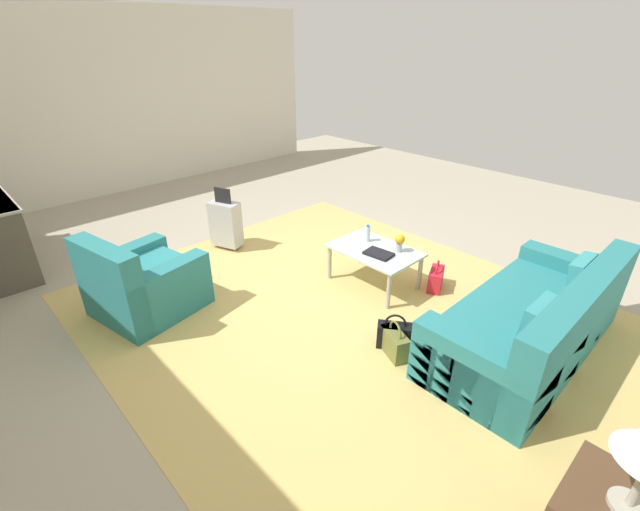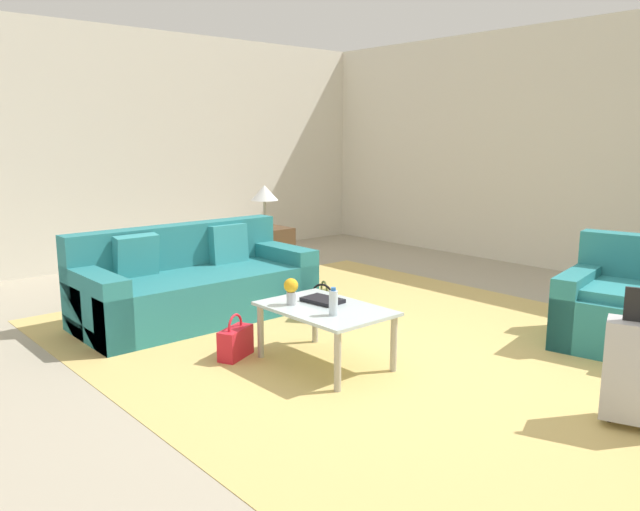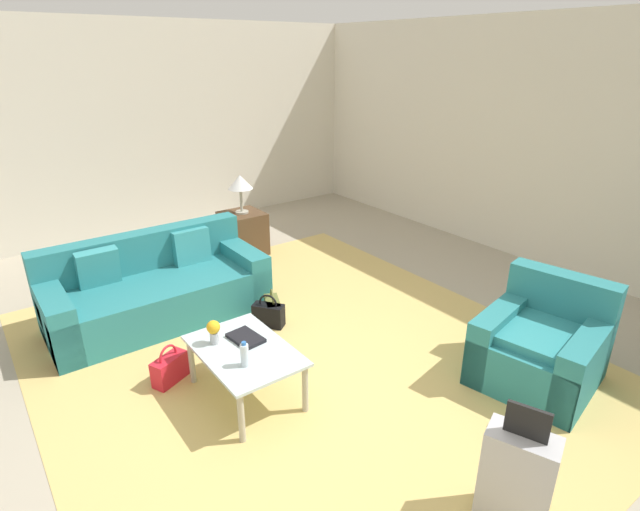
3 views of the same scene
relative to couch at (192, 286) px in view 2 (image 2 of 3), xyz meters
The scene contains 15 objects.
ground_plane 2.30m from the couch, 15.27° to the left, with size 12.00×12.00×0.00m, color #A89E89.
wall_left 3.18m from the couch, 168.16° to the left, with size 0.12×8.00×3.10m, color silver.
area_rug 1.81m from the couch, 26.60° to the left, with size 5.20×4.40×0.01m, color tan.
couch is the anchor object (origin of this frame).
armchair 3.83m from the couch, 36.38° to the left, with size 1.07×1.11×0.89m.
coffee_table 1.80m from the couch, ahead, with size 0.98×0.66×0.45m.
water_bottle 2.01m from the couch, ahead, with size 0.06×0.06×0.20m.
coffee_table_book 1.70m from the couch, ahead, with size 0.30×0.20×0.03m, color black.
flower_vase 1.60m from the couch, ahead, with size 0.11×0.11×0.21m.
side_table 1.89m from the couch, 122.07° to the left, with size 0.54×0.54×0.60m, color #513823.
table_lamp 2.02m from the couch, 122.07° to the left, with size 0.34×0.34×0.52m.
suitcase_silver 3.88m from the couch, 11.90° to the left, with size 0.45×0.35×0.85m.
handbag_black 1.26m from the couch, 42.21° to the left, with size 0.34×0.30×0.36m.
handbag_red 1.29m from the couch, 15.11° to the right, with size 0.26×0.35×0.36m.
handbag_olive 1.27m from the couch, 47.48° to the left, with size 0.35×0.26×0.36m.
Camera 2 is at (2.96, -3.50, 1.71)m, focal length 35.00 mm.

